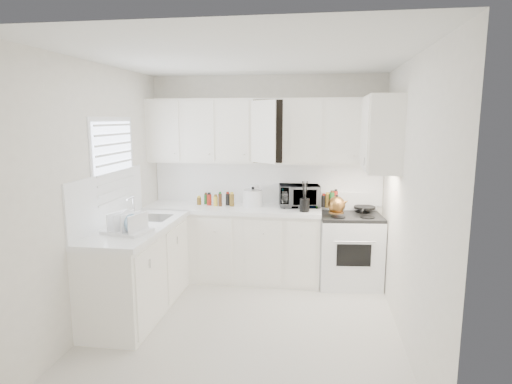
% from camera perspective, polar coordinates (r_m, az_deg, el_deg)
% --- Properties ---
extents(floor, '(3.20, 3.20, 0.00)m').
position_cam_1_polar(floor, '(4.54, -1.37, -17.31)').
color(floor, silver).
rests_on(floor, ground).
extents(ceiling, '(3.20, 3.20, 0.00)m').
position_cam_1_polar(ceiling, '(4.07, -1.53, 17.32)').
color(ceiling, white).
rests_on(ceiling, ground).
extents(wall_back, '(3.00, 0.00, 3.00)m').
position_cam_1_polar(wall_back, '(5.67, 1.35, 2.02)').
color(wall_back, white).
rests_on(wall_back, ground).
extents(wall_front, '(3.00, 0.00, 3.00)m').
position_cam_1_polar(wall_front, '(2.59, -7.61, -7.45)').
color(wall_front, white).
rests_on(wall_front, ground).
extents(wall_left, '(0.00, 3.20, 3.20)m').
position_cam_1_polar(wall_left, '(4.61, -20.14, -0.38)').
color(wall_left, white).
rests_on(wall_left, ground).
extents(wall_right, '(0.00, 3.20, 3.20)m').
position_cam_1_polar(wall_right, '(4.13, 19.53, -1.47)').
color(wall_right, white).
rests_on(wall_right, ground).
extents(window_blinds, '(0.06, 0.96, 1.06)m').
position_cam_1_polar(window_blinds, '(4.87, -18.15, 3.22)').
color(window_blinds, white).
rests_on(window_blinds, wall_left).
extents(lower_cabinets_back, '(2.22, 0.60, 0.90)m').
position_cam_1_polar(lower_cabinets_back, '(5.63, -3.05, -6.92)').
color(lower_cabinets_back, white).
rests_on(lower_cabinets_back, floor).
extents(lower_cabinets_left, '(0.60, 1.60, 0.90)m').
position_cam_1_polar(lower_cabinets_left, '(4.86, -15.26, -9.97)').
color(lower_cabinets_left, white).
rests_on(lower_cabinets_left, floor).
extents(countertop_back, '(2.24, 0.64, 0.05)m').
position_cam_1_polar(countertop_back, '(5.50, -3.11, -2.21)').
color(countertop_back, white).
rests_on(countertop_back, lower_cabinets_back).
extents(countertop_left, '(0.64, 1.62, 0.05)m').
position_cam_1_polar(countertop_left, '(4.72, -15.40, -4.54)').
color(countertop_left, white).
rests_on(countertop_left, lower_cabinets_left).
extents(backsplash_back, '(2.98, 0.02, 0.55)m').
position_cam_1_polar(backsplash_back, '(5.67, 1.33, 1.26)').
color(backsplash_back, white).
rests_on(backsplash_back, wall_back).
extents(backsplash_left, '(0.02, 1.60, 0.55)m').
position_cam_1_polar(backsplash_left, '(4.79, -18.85, -0.85)').
color(backsplash_left, white).
rests_on(backsplash_left, wall_left).
extents(upper_cabinets_back, '(3.00, 0.33, 0.80)m').
position_cam_1_polar(upper_cabinets_back, '(5.49, 1.14, 3.86)').
color(upper_cabinets_back, white).
rests_on(upper_cabinets_back, wall_back).
extents(upper_cabinets_right, '(0.33, 0.90, 0.80)m').
position_cam_1_polar(upper_cabinets_right, '(4.87, 15.96, 2.74)').
color(upper_cabinets_right, white).
rests_on(upper_cabinets_right, wall_right).
extents(sink, '(0.42, 0.38, 0.30)m').
position_cam_1_polar(sink, '(5.01, -13.87, -1.98)').
color(sink, gray).
rests_on(sink, countertop_left).
extents(stove, '(0.80, 0.68, 1.14)m').
position_cam_1_polar(stove, '(5.49, 12.26, -6.23)').
color(stove, white).
rests_on(stove, floor).
extents(tea_kettle, '(0.31, 0.28, 0.24)m').
position_cam_1_polar(tea_kettle, '(5.22, 10.59, -1.52)').
color(tea_kettle, '#9B682A').
rests_on(tea_kettle, stove).
extents(frying_pan, '(0.35, 0.50, 0.04)m').
position_cam_1_polar(frying_pan, '(5.57, 14.16, -1.90)').
color(frying_pan, black).
rests_on(frying_pan, stove).
extents(microwave, '(0.54, 0.35, 0.34)m').
position_cam_1_polar(microwave, '(5.50, 5.74, -0.17)').
color(microwave, gray).
rests_on(microwave, countertop_back).
extents(rice_cooker, '(0.32, 0.32, 0.25)m').
position_cam_1_polar(rice_cooker, '(5.49, -0.42, -0.61)').
color(rice_cooker, white).
rests_on(rice_cooker, countertop_back).
extents(paper_towel, '(0.12, 0.12, 0.27)m').
position_cam_1_polar(paper_towel, '(5.56, -0.21, -0.37)').
color(paper_towel, white).
rests_on(paper_towel, countertop_back).
extents(utensil_crock, '(0.16, 0.16, 0.38)m').
position_cam_1_polar(utensil_crock, '(5.20, 6.45, -0.51)').
color(utensil_crock, black).
rests_on(utensil_crock, countertop_back).
extents(dish_rack, '(0.49, 0.42, 0.23)m').
position_cam_1_polar(dish_rack, '(4.41, -16.69, -3.72)').
color(dish_rack, white).
rests_on(dish_rack, countertop_left).
extents(spice_left_0, '(0.06, 0.06, 0.13)m').
position_cam_1_polar(spice_left_0, '(5.71, -7.38, -0.90)').
color(spice_left_0, brown).
rests_on(spice_left_0, countertop_back).
extents(spice_left_1, '(0.06, 0.06, 0.13)m').
position_cam_1_polar(spice_left_1, '(5.61, -6.90, -1.09)').
color(spice_left_1, '#226627').
rests_on(spice_left_1, countertop_back).
extents(spice_left_2, '(0.06, 0.06, 0.13)m').
position_cam_1_polar(spice_left_2, '(5.67, -5.93, -0.94)').
color(spice_left_2, '#AF2317').
rests_on(spice_left_2, countertop_back).
extents(spice_left_3, '(0.06, 0.06, 0.13)m').
position_cam_1_polar(spice_left_3, '(5.57, -5.41, -1.13)').
color(spice_left_3, yellow).
rests_on(spice_left_3, countertop_back).
extents(spice_left_4, '(0.06, 0.06, 0.13)m').
position_cam_1_polar(spice_left_4, '(5.64, -4.45, -0.99)').
color(spice_left_4, '#4E2E16').
rests_on(spice_left_4, countertop_back).
extents(spice_left_5, '(0.06, 0.06, 0.13)m').
position_cam_1_polar(spice_left_5, '(5.54, -3.90, -1.18)').
color(spice_left_5, black).
rests_on(spice_left_5, countertop_back).
extents(spice_left_6, '(0.06, 0.06, 0.13)m').
position_cam_1_polar(spice_left_6, '(5.61, -2.96, -1.03)').
color(spice_left_6, brown).
rests_on(spice_left_6, countertop_back).
extents(sauce_right_0, '(0.06, 0.06, 0.19)m').
position_cam_1_polar(sauce_right_0, '(5.53, 7.12, -0.92)').
color(sauce_right_0, '#AF2317').
rests_on(sauce_right_0, countertop_back).
extents(sauce_right_1, '(0.06, 0.06, 0.19)m').
position_cam_1_polar(sauce_right_1, '(5.47, 7.68, -1.05)').
color(sauce_right_1, yellow).
rests_on(sauce_right_1, countertop_back).
extents(sauce_right_2, '(0.06, 0.06, 0.19)m').
position_cam_1_polar(sauce_right_2, '(5.53, 8.26, -0.95)').
color(sauce_right_2, '#4E2E16').
rests_on(sauce_right_2, countertop_back).
extents(sauce_right_3, '(0.06, 0.06, 0.19)m').
position_cam_1_polar(sauce_right_3, '(5.47, 8.83, -1.08)').
color(sauce_right_3, black).
rests_on(sauce_right_3, countertop_back).
extents(sauce_right_4, '(0.06, 0.06, 0.19)m').
position_cam_1_polar(sauce_right_4, '(5.53, 9.40, -0.98)').
color(sauce_right_4, brown).
rests_on(sauce_right_4, countertop_back).
extents(sauce_right_5, '(0.06, 0.06, 0.19)m').
position_cam_1_polar(sauce_right_5, '(5.48, 9.99, -1.11)').
color(sauce_right_5, '#226627').
rests_on(sauce_right_5, countertop_back).
extents(sauce_right_6, '(0.06, 0.06, 0.19)m').
position_cam_1_polar(sauce_right_6, '(5.54, 10.54, -1.01)').
color(sauce_right_6, '#AF2317').
rests_on(sauce_right_6, countertop_back).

